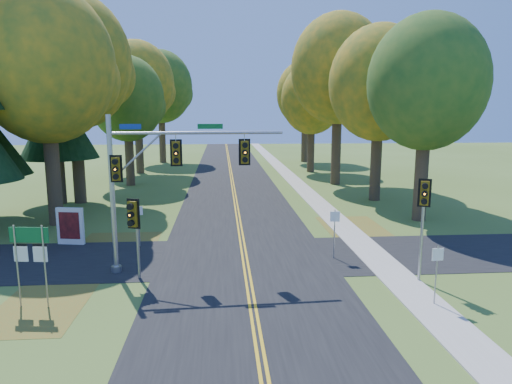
{
  "coord_description": "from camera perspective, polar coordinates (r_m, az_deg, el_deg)",
  "views": [
    {
      "loc": [
        -1.04,
        -18.86,
        6.82
      ],
      "look_at": [
        0.53,
        1.68,
        3.2
      ],
      "focal_mm": 32.0,
      "sensor_mm": 36.0,
      "label": 1
    }
  ],
  "objects": [
    {
      "name": "ground",
      "position": [
        20.08,
        -1.15,
        -9.89
      ],
      "size": [
        160.0,
        160.0,
        0.0
      ],
      "primitive_type": "plane",
      "color": "#476122",
      "rests_on": "ground"
    },
    {
      "name": "road_main",
      "position": [
        20.08,
        -1.15,
        -9.86
      ],
      "size": [
        8.0,
        160.0,
        0.02
      ],
      "primitive_type": "cube",
      "color": "black",
      "rests_on": "ground"
    },
    {
      "name": "road_cross",
      "position": [
        21.97,
        -1.45,
        -8.1
      ],
      "size": [
        60.0,
        6.0,
        0.02
      ],
      "primitive_type": "cube",
      "color": "black",
      "rests_on": "ground"
    },
    {
      "name": "centerline_left",
      "position": [
        20.07,
        -1.44,
        -9.83
      ],
      "size": [
        0.1,
        160.0,
        0.01
      ],
      "primitive_type": "cube",
      "color": "gold",
      "rests_on": "road_main"
    },
    {
      "name": "centerline_right",
      "position": [
        20.08,
        -0.86,
        -9.82
      ],
      "size": [
        0.1,
        160.0,
        0.01
      ],
      "primitive_type": "cube",
      "color": "gold",
      "rests_on": "road_main"
    },
    {
      "name": "sidewalk_east",
      "position": [
        21.31,
        15.96,
        -9.01
      ],
      "size": [
        1.6,
        160.0,
        0.06
      ],
      "primitive_type": "cube",
      "color": "#9E998E",
      "rests_on": "ground"
    },
    {
      "name": "leaf_patch_w_near",
      "position": [
        24.47,
        -17.19,
        -6.66
      ],
      "size": [
        4.0,
        6.0,
        0.0
      ],
      "primitive_type": "cube",
      "color": "brown",
      "rests_on": "ground"
    },
    {
      "name": "leaf_patch_e",
      "position": [
        26.94,
        12.76,
        -4.93
      ],
      "size": [
        3.5,
        8.0,
        0.0
      ],
      "primitive_type": "cube",
      "color": "brown",
      "rests_on": "ground"
    },
    {
      "name": "leaf_patch_w_far",
      "position": [
        18.43,
        -25.18,
        -12.73
      ],
      "size": [
        3.0,
        5.0,
        0.0
      ],
      "primitive_type": "cube",
      "color": "brown",
      "rests_on": "ground"
    },
    {
      "name": "tree_w_a",
      "position": [
        30.1,
        -24.71,
        14.17
      ],
      "size": [
        8.0,
        8.0,
        14.15
      ],
      "color": "#38281C",
      "rests_on": "ground"
    },
    {
      "name": "tree_e_a",
      "position": [
        30.42,
        20.65,
        12.58
      ],
      "size": [
        7.2,
        7.2,
        12.73
      ],
      "color": "#38281C",
      "rests_on": "ground"
    },
    {
      "name": "tree_w_b",
      "position": [
        36.9,
        -21.92,
        14.79
      ],
      "size": [
        8.6,
        8.6,
        15.38
      ],
      "color": "#38281C",
      "rests_on": "ground"
    },
    {
      "name": "tree_e_b",
      "position": [
        36.52,
        15.24,
        12.89
      ],
      "size": [
        7.6,
        7.6,
        13.33
      ],
      "color": "#38281C",
      "rests_on": "ground"
    },
    {
      "name": "tree_w_c",
      "position": [
        44.17,
        -15.75,
        11.07
      ],
      "size": [
        6.8,
        6.8,
        11.91
      ],
      "color": "#38281C",
      "rests_on": "ground"
    },
    {
      "name": "tree_e_c",
      "position": [
        44.09,
        10.35,
        14.82
      ],
      "size": [
        8.8,
        8.8,
        15.79
      ],
      "color": "#38281C",
      "rests_on": "ground"
    },
    {
      "name": "tree_w_d",
      "position": [
        52.91,
        -14.61,
        12.87
      ],
      "size": [
        8.2,
        8.2,
        14.56
      ],
      "color": "#38281C",
      "rests_on": "ground"
    },
    {
      "name": "tree_e_d",
      "position": [
        52.76,
        7.05,
        11.44
      ],
      "size": [
        7.0,
        7.0,
        12.32
      ],
      "color": "#38281C",
      "rests_on": "ground"
    },
    {
      "name": "tree_w_e",
      "position": [
        63.52,
        -11.77,
        12.71
      ],
      "size": [
        8.4,
        8.4,
        14.97
      ],
      "color": "#38281C",
      "rests_on": "ground"
    },
    {
      "name": "tree_e_e",
      "position": [
        63.53,
        6.23,
        12.06
      ],
      "size": [
        7.8,
        7.8,
        13.74
      ],
      "color": "#38281C",
      "rests_on": "ground"
    },
    {
      "name": "pine_c",
      "position": [
        36.96,
        -23.93,
        13.6
      ],
      "size": [
        5.6,
        5.6,
        20.56
      ],
      "color": "#38281C",
      "rests_on": "ground"
    },
    {
      "name": "traffic_mast",
      "position": [
        19.59,
        -12.41,
        2.42
      ],
      "size": [
        7.41,
        0.86,
        6.73
      ],
      "rotation": [
        0.0,
        0.0,
        0.05
      ],
      "color": "#9C9EA5",
      "rests_on": "ground"
    },
    {
      "name": "east_signal_pole",
      "position": [
        19.1,
        20.23,
        -1.48
      ],
      "size": [
        0.46,
        0.56,
        4.27
      ],
      "rotation": [
        0.0,
        0.0,
        -0.41
      ],
      "color": "#93969B",
      "rests_on": "ground"
    },
    {
      "name": "ped_signal_pole",
      "position": [
        18.95,
        -15.0,
        -3.4
      ],
      "size": [
        0.52,
        0.63,
        3.43
      ],
      "rotation": [
        0.0,
        0.0,
        -0.32
      ],
      "color": "gray",
      "rests_on": "ground"
    },
    {
      "name": "route_sign_cluster",
      "position": [
        17.81,
        -26.41,
        -6.48
      ],
      "size": [
        1.38,
        0.22,
        2.98
      ],
      "rotation": [
        0.0,
        0.0,
        -0.12
      ],
      "color": "gray",
      "rests_on": "ground"
    },
    {
      "name": "info_kiosk",
      "position": [
        25.6,
        -22.19,
        -3.98
      ],
      "size": [
        1.42,
        0.45,
        1.96
      ],
      "rotation": [
        0.0,
        0.0,
        -0.18
      ],
      "color": "silver",
      "rests_on": "ground"
    },
    {
      "name": "reg_sign_e_north",
      "position": [
        21.65,
        9.81,
        -4.12
      ],
      "size": [
        0.45,
        0.08,
        2.35
      ],
      "rotation": [
        0.0,
        0.0,
        -0.05
      ],
      "color": "gray",
      "rests_on": "ground"
    },
    {
      "name": "reg_sign_e_south",
      "position": [
        17.48,
        21.68,
        -8.48
      ],
      "size": [
        0.42,
        0.07,
        2.19
      ],
      "rotation": [
        0.0,
        0.0,
        0.06
      ],
      "color": "gray",
      "rests_on": "ground"
    },
    {
      "name": "reg_sign_w",
      "position": [
        23.93,
        -14.44,
        -3.19
      ],
      "size": [
        0.42,
        0.08,
        2.19
      ],
      "rotation": [
        0.0,
        0.0,
        0.1
      ],
      "color": "gray",
      "rests_on": "ground"
    }
  ]
}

